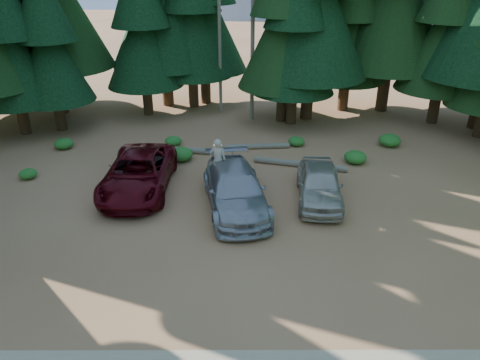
{
  "coord_description": "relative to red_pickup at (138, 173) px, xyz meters",
  "views": [
    {
      "loc": [
        -0.01,
        -13.91,
        9.43
      ],
      "look_at": [
        0.03,
        3.03,
        1.25
      ],
      "focal_mm": 35.0,
      "sensor_mm": 36.0,
      "label": 1
    }
  ],
  "objects": [
    {
      "name": "log_left",
      "position": [
        0.85,
        4.4,
        -0.66
      ],
      "size": [
        4.4,
        0.96,
        0.31
      ],
      "primitive_type": "cylinder",
      "rotation": [
        0.0,
        1.57,
        -0.15
      ],
      "color": "slate",
      "rests_on": "ground"
    },
    {
      "name": "shrub_far_left",
      "position": [
        -5.01,
        4.94,
        -0.54
      ],
      "size": [
        1.0,
        1.0,
        0.55
      ],
      "primitive_type": "ellipsoid",
      "color": "#206D21",
      "rests_on": "ground"
    },
    {
      "name": "shrub_center_left",
      "position": [
        1.48,
        3.32,
        -0.49
      ],
      "size": [
        1.2,
        1.2,
        0.66
      ],
      "primitive_type": "ellipsoid",
      "color": "#206D21",
      "rests_on": "ground"
    },
    {
      "name": "snag_front",
      "position": [
        5.23,
        9.86,
        5.18
      ],
      "size": [
        0.24,
        0.24,
        12.0
      ],
      "primitive_type": "cylinder",
      "color": "slate",
      "rests_on": "ground"
    },
    {
      "name": "frisbee_player",
      "position": [
        3.52,
        -0.31,
        0.71
      ],
      "size": [
        0.78,
        0.57,
        1.99
      ],
      "rotation": [
        0.0,
        0.0,
        3.01
      ],
      "color": "beige",
      "rests_on": "ground"
    },
    {
      "name": "snag_back",
      "position": [
        3.23,
        11.36,
        4.18
      ],
      "size": [
        0.2,
        0.2,
        10.0
      ],
      "primitive_type": "cylinder",
      "color": "slate",
      "rests_on": "ground"
    },
    {
      "name": "log_right",
      "position": [
        7.41,
        2.44,
        -0.67
      ],
      "size": [
        4.5,
        1.56,
        0.29
      ],
      "primitive_type": "cylinder",
      "rotation": [
        0.0,
        1.57,
        -0.28
      ],
      "color": "slate",
      "rests_on": "ground"
    },
    {
      "name": "shrub_far_right",
      "position": [
        12.63,
        5.29,
        -0.5
      ],
      "size": [
        1.18,
        1.18,
        0.65
      ],
      "primitive_type": "ellipsoid",
      "color": "#206D21",
      "rests_on": "ground"
    },
    {
      "name": "log_mid",
      "position": [
        5.42,
        4.85,
        -0.68
      ],
      "size": [
        3.45,
        0.54,
        0.28
      ],
      "primitive_type": "cylinder",
      "rotation": [
        0.0,
        1.57,
        0.07
      ],
      "color": "slate",
      "rests_on": "ground"
    },
    {
      "name": "shrub_left",
      "position": [
        0.82,
        5.36,
        -0.57
      ],
      "size": [
        0.92,
        0.92,
        0.51
      ],
      "primitive_type": "ellipsoid",
      "color": "#206D21",
      "rests_on": "ground"
    },
    {
      "name": "shrub_right",
      "position": [
        10.24,
        2.97,
        -0.51
      ],
      "size": [
        1.12,
        1.12,
        0.62
      ],
      "primitive_type": "ellipsoid",
      "color": "#206D21",
      "rests_on": "ground"
    },
    {
      "name": "shrub_edge_west",
      "position": [
        -5.43,
        1.21,
        -0.59
      ],
      "size": [
        0.82,
        0.82,
        0.45
      ],
      "primitive_type": "ellipsoid",
      "color": "#206D21",
      "rests_on": "ground"
    },
    {
      "name": "silver_minivan_center",
      "position": [
        4.27,
        -1.63,
        -0.0
      ],
      "size": [
        3.16,
        5.92,
        1.63
      ],
      "primitive_type": "imported",
      "rotation": [
        0.0,
        0.0,
        0.16
      ],
      "color": "#ADB0B5",
      "rests_on": "ground"
    },
    {
      "name": "silver_minivan_right",
      "position": [
        7.79,
        -0.99,
        -0.05
      ],
      "size": [
        2.21,
        4.65,
        1.54
      ],
      "primitive_type": "imported",
      "rotation": [
        0.0,
        0.0,
        -0.09
      ],
      "color": "beige",
      "rests_on": "ground"
    },
    {
      "name": "forest_belt_north",
      "position": [
        4.43,
        10.36,
        -0.82
      ],
      "size": [
        36.0,
        7.0,
        22.0
      ],
      "primitive_type": null,
      "color": "black",
      "rests_on": "ground"
    },
    {
      "name": "ground",
      "position": [
        4.43,
        -4.64,
        -0.82
      ],
      "size": [
        160.0,
        160.0,
        0.0
      ],
      "primitive_type": "plane",
      "color": "olive",
      "rests_on": "ground"
    },
    {
      "name": "red_pickup",
      "position": [
        0.0,
        0.0,
        0.0
      ],
      "size": [
        2.82,
        5.95,
        1.64
      ],
      "primitive_type": "imported",
      "rotation": [
        0.0,
        0.0,
        -0.02
      ],
      "color": "#53070E",
      "rests_on": "ground"
    },
    {
      "name": "shrub_center_right",
      "position": [
        7.56,
        5.36,
        -0.58
      ],
      "size": [
        0.89,
        0.89,
        0.49
      ],
      "primitive_type": "ellipsoid",
      "color": "#206D21",
      "rests_on": "ground"
    }
  ]
}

